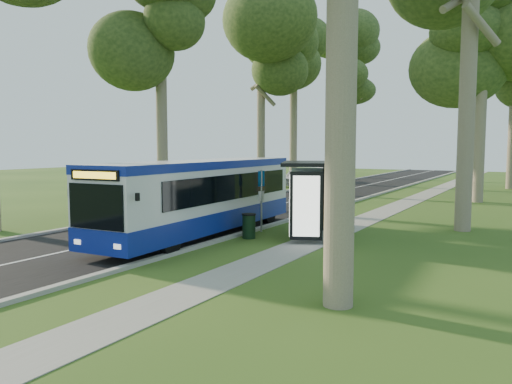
# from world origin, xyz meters

# --- Properties ---
(ground) EXTENTS (120.00, 120.00, 0.00)m
(ground) POSITION_xyz_m (0.00, 0.00, 0.00)
(ground) COLOR #294916
(ground) RESTS_ON ground
(road) EXTENTS (7.00, 100.00, 0.02)m
(road) POSITION_xyz_m (-3.50, 10.00, 0.01)
(road) COLOR black
(road) RESTS_ON ground
(kerb_east) EXTENTS (0.25, 100.00, 0.12)m
(kerb_east) POSITION_xyz_m (0.00, 10.00, 0.06)
(kerb_east) COLOR #9E9B93
(kerb_east) RESTS_ON ground
(kerb_west) EXTENTS (0.25, 100.00, 0.12)m
(kerb_west) POSITION_xyz_m (-7.00, 10.00, 0.06)
(kerb_west) COLOR #9E9B93
(kerb_west) RESTS_ON ground
(centre_line) EXTENTS (0.12, 100.00, 0.00)m
(centre_line) POSITION_xyz_m (-3.50, 10.00, 0.02)
(centre_line) COLOR white
(centre_line) RESTS_ON road
(footpath) EXTENTS (1.50, 100.00, 0.02)m
(footpath) POSITION_xyz_m (3.00, 10.00, 0.01)
(footpath) COLOR gray
(footpath) RESTS_ON ground
(bus) EXTENTS (2.91, 11.37, 2.99)m
(bus) POSITION_xyz_m (-1.30, -0.46, 1.55)
(bus) COLOR silver
(bus) RESTS_ON ground
(bus_stop_sign) EXTENTS (0.12, 0.36, 2.58)m
(bus_stop_sign) POSITION_xyz_m (0.30, 1.53, 1.60)
(bus_stop_sign) COLOR gray
(bus_stop_sign) RESTS_ON ground
(bus_shelter) EXTENTS (3.06, 3.88, 2.94)m
(bus_shelter) POSITION_xyz_m (2.54, 0.96, 2.09)
(bus_shelter) COLOR black
(bus_shelter) RESTS_ON ground
(litter_bin) EXTENTS (0.55, 0.55, 0.96)m
(litter_bin) POSITION_xyz_m (0.60, 0.02, 0.48)
(litter_bin) COLOR black
(litter_bin) RESTS_ON ground
(car_white) EXTENTS (2.54, 4.85, 1.57)m
(car_white) POSITION_xyz_m (-8.66, 23.88, 0.79)
(car_white) COLOR silver
(car_white) RESTS_ON ground
(car_silver) EXTENTS (1.75, 4.55, 1.48)m
(car_silver) POSITION_xyz_m (-8.26, 29.62, 0.74)
(car_silver) COLOR #A2A4AA
(car_silver) RESTS_ON ground
(tree_west_b) EXTENTS (5.20, 5.20, 15.84)m
(tree_west_b) POSITION_xyz_m (-10.50, 8.00, 11.72)
(tree_west_b) COLOR #7A6B56
(tree_west_b) RESTS_ON ground
(tree_west_c) EXTENTS (5.20, 5.20, 12.99)m
(tree_west_c) POSITION_xyz_m (-9.00, 18.00, 9.64)
(tree_west_c) COLOR #7A6B56
(tree_west_c) RESTS_ON ground
(tree_west_d) EXTENTS (5.20, 5.20, 17.97)m
(tree_west_d) POSITION_xyz_m (-11.00, 28.00, 13.28)
(tree_west_d) COLOR #7A6B56
(tree_west_d) RESTS_ON ground
(tree_west_e) EXTENTS (5.20, 5.20, 16.66)m
(tree_west_e) POSITION_xyz_m (-8.50, 38.00, 12.33)
(tree_west_e) COLOR #7A6B56
(tree_west_e) RESTS_ON ground
(tree_east_c) EXTENTS (5.20, 5.20, 14.33)m
(tree_east_c) POSITION_xyz_m (6.80, 18.00, 10.62)
(tree_east_c) COLOR #7A6B56
(tree_east_c) RESTS_ON ground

